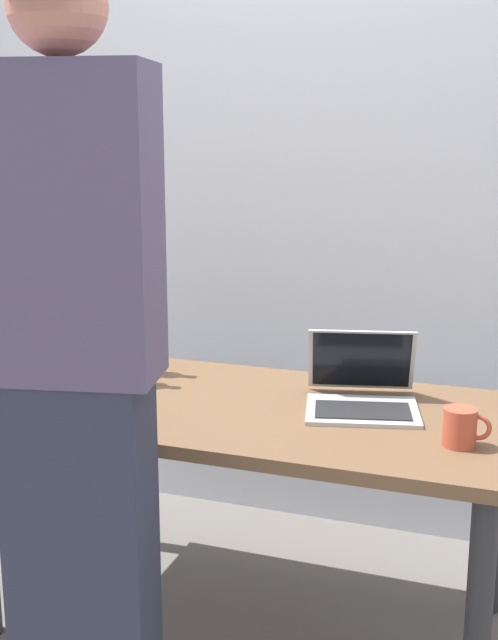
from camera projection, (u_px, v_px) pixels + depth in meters
ground_plane at (246, 620)px, 2.57m from camera, size 8.00×8.00×0.00m
desk at (246, 433)px, 2.43m from camera, size 1.52×0.75×0.70m
laptop at (362, 391)px, 2.38m from camera, size 0.38×0.40×0.21m
beer_bottle_amber at (119, 345)px, 2.58m from camera, size 0.07×0.07×0.31m
beer_bottle_dark at (133, 334)px, 2.70m from camera, size 0.07×0.07×0.34m
beer_bottle_green at (100, 328)px, 2.81m from camera, size 0.07×0.07×0.33m
person_figure at (74, 362)px, 1.86m from camera, size 0.42×0.34×1.86m
coffee_mug at (461, 427)px, 2.08m from camera, size 0.12×0.08×0.10m
back_wall at (321, 180)px, 3.01m from camera, size 6.00×0.10×2.60m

